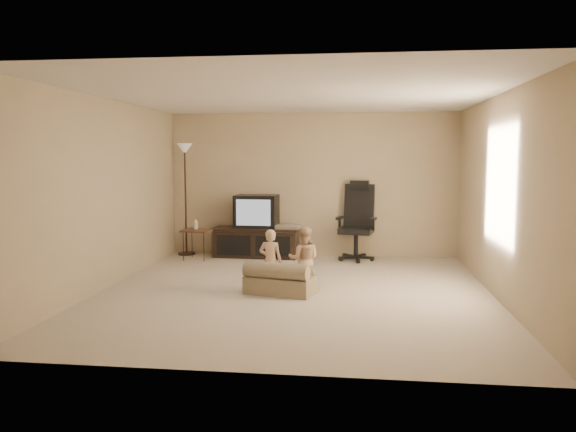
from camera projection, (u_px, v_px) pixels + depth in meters
name	position (u px, v px, depth m)	size (l,w,h in m)	color
floor	(294.00, 292.00, 7.22)	(5.50, 5.50, 0.00)	beige
room_shell	(295.00, 174.00, 7.07)	(5.50, 5.50, 5.50)	silver
tv_stand	(257.00, 231.00, 9.75)	(1.53, 0.62, 1.08)	black
office_chair	(357.00, 231.00, 9.48)	(0.72, 0.75, 1.34)	black
side_table	(197.00, 230.00, 9.51)	(0.51, 0.51, 0.69)	brown
floor_lamp	(185.00, 174.00, 9.86)	(0.31, 0.31, 1.97)	#2F1F15
child_sofa	(279.00, 281.00, 7.11)	(0.94, 0.67, 0.42)	tan
toddler_left	(271.00, 261.00, 7.17)	(0.30, 0.22, 0.82)	#DBAF89
toddler_right	(304.00, 259.00, 7.22)	(0.41, 0.22, 0.84)	#DBAF89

